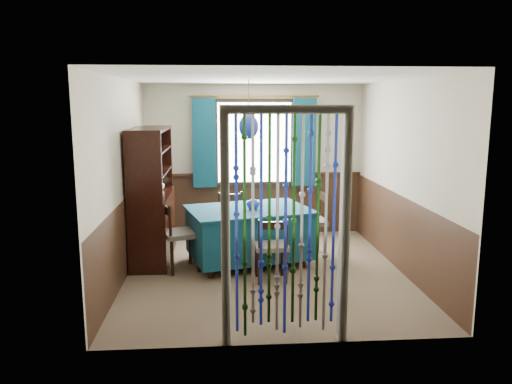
{
  "coord_description": "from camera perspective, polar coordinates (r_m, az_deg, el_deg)",
  "views": [
    {
      "loc": [
        -0.59,
        -6.26,
        2.2
      ],
      "look_at": [
        -0.09,
        0.34,
        1.01
      ],
      "focal_mm": 35.0,
      "sensor_mm": 36.0,
      "label": 1
    }
  ],
  "objects": [
    {
      "name": "wainscot_left",
      "position": [
        6.59,
        -14.65,
        -5.08
      ],
      "size": [
        0.0,
        4.0,
        4.0
      ],
      "primitive_type": "plane",
      "rotation": [
        1.57,
        0.0,
        1.57
      ],
      "color": "#382215",
      "rests_on": "ground"
    },
    {
      "name": "chair_left",
      "position": [
        6.67,
        -8.83,
        -4.81
      ],
      "size": [
        0.56,
        0.57,
        0.92
      ],
      "rotation": [
        0.0,
        0.0,
        -1.22
      ],
      "color": "black",
      "rests_on": "floor"
    },
    {
      "name": "window",
      "position": [
        8.25,
        -0.19,
        5.68
      ],
      "size": [
        1.32,
        0.12,
        1.42
      ],
      "primitive_type": "cube",
      "color": "black",
      "rests_on": "wall_back"
    },
    {
      "name": "wall_front",
      "position": [
        4.4,
        3.51,
        -2.27
      ],
      "size": [
        3.6,
        0.0,
        3.6
      ],
      "primitive_type": "plane",
      "rotation": [
        -1.57,
        0.0,
        0.0
      ],
      "color": "beige",
      "rests_on": "ground"
    },
    {
      "name": "sideboard",
      "position": [
        7.18,
        -11.76,
        -2.59
      ],
      "size": [
        0.5,
        1.42,
        1.86
      ],
      "rotation": [
        0.0,
        0.0,
        -0.0
      ],
      "color": "black",
      "rests_on": "floor"
    },
    {
      "name": "wall_left",
      "position": [
        6.44,
        -15.08,
        1.37
      ],
      "size": [
        0.0,
        4.0,
        4.0
      ],
      "primitive_type": "plane",
      "rotation": [
        1.57,
        0.0,
        1.57
      ],
      "color": "beige",
      "rests_on": "ground"
    },
    {
      "name": "dining_table",
      "position": [
        6.87,
        -0.81,
        -4.57
      ],
      "size": [
        1.84,
        1.49,
        0.78
      ],
      "rotation": [
        0.0,
        0.0,
        0.26
      ],
      "color": "#104155",
      "rests_on": "floor"
    },
    {
      "name": "chair_near",
      "position": [
        6.2,
        1.79,
        -6.31
      ],
      "size": [
        0.42,
        0.4,
        0.82
      ],
      "rotation": [
        0.0,
        0.0,
        0.03
      ],
      "color": "black",
      "rests_on": "floor"
    },
    {
      "name": "wainscot_right",
      "position": [
        6.9,
        16.02,
        -4.46
      ],
      "size": [
        0.0,
        4.0,
        4.0
      ],
      "primitive_type": "plane",
      "rotation": [
        1.57,
        0.0,
        -1.57
      ],
      "color": "#382215",
      "rests_on": "ground"
    },
    {
      "name": "doorway",
      "position": [
        4.5,
        3.38,
        -4.59
      ],
      "size": [
        1.16,
        0.12,
        2.18
      ],
      "primitive_type": null,
      "color": "silver",
      "rests_on": "ground"
    },
    {
      "name": "wainscot_front",
      "position": [
        4.63,
        3.39,
        -11.32
      ],
      "size": [
        3.6,
        0.0,
        3.6
      ],
      "primitive_type": "plane",
      "rotation": [
        -1.57,
        0.0,
        0.0
      ],
      "color": "#382215",
      "rests_on": "ground"
    },
    {
      "name": "ceiling",
      "position": [
        6.29,
        1.12,
        12.94
      ],
      "size": [
        4.0,
        4.0,
        0.0
      ],
      "primitive_type": "plane",
      "rotation": [
        3.14,
        0.0,
        0.0
      ],
      "color": "silver",
      "rests_on": "ground"
    },
    {
      "name": "chair_right",
      "position": [
        7.23,
        6.35,
        -3.4
      ],
      "size": [
        0.48,
        0.5,
        0.96
      ],
      "rotation": [
        0.0,
        0.0,
        1.64
      ],
      "color": "black",
      "rests_on": "floor"
    },
    {
      "name": "bowl_shelf",
      "position": [
        6.74,
        -11.81,
        2.26
      ],
      "size": [
        0.23,
        0.23,
        0.05
      ],
      "primitive_type": "imported",
      "rotation": [
        0.0,
        0.0,
        -0.22
      ],
      "color": "beige",
      "rests_on": "sideboard"
    },
    {
      "name": "vase_sideboard",
      "position": [
        7.48,
        -11.04,
        0.94
      ],
      "size": [
        0.22,
        0.22,
        0.19
      ],
      "primitive_type": "imported",
      "rotation": [
        0.0,
        0.0,
        -0.28
      ],
      "color": "beige",
      "rests_on": "sideboard"
    },
    {
      "name": "chair_far",
      "position": [
        7.53,
        -2.63,
        -3.2
      ],
      "size": [
        0.5,
        0.49,
        0.86
      ],
      "rotation": [
        0.0,
        0.0,
        3.36
      ],
      "color": "black",
      "rests_on": "floor"
    },
    {
      "name": "wall_right",
      "position": [
        6.76,
        16.45,
        1.71
      ],
      "size": [
        0.0,
        4.0,
        4.0
      ],
      "primitive_type": "plane",
      "rotation": [
        1.57,
        0.0,
        -1.57
      ],
      "color": "beige",
      "rests_on": "ground"
    },
    {
      "name": "vase_table",
      "position": [
        6.74,
        -0.33,
        -1.26
      ],
      "size": [
        0.2,
        0.2,
        0.17
      ],
      "primitive_type": "imported",
      "rotation": [
        0.0,
        0.0,
        -0.29
      ],
      "color": "#162B9C",
      "rests_on": "dining_table"
    },
    {
      "name": "floor",
      "position": [
        6.66,
        1.04,
        -9.1
      ],
      "size": [
        4.0,
        4.0,
        0.0
      ],
      "primitive_type": "plane",
      "color": "brown",
      "rests_on": "ground"
    },
    {
      "name": "wall_back",
      "position": [
        8.33,
        -0.21,
        3.65
      ],
      "size": [
        3.6,
        0.0,
        3.6
      ],
      "primitive_type": "plane",
      "rotation": [
        1.57,
        0.0,
        0.0
      ],
      "color": "beige",
      "rests_on": "ground"
    },
    {
      "name": "wainscot_back",
      "position": [
        8.43,
        -0.2,
        -1.43
      ],
      "size": [
        3.6,
        0.0,
        3.6
      ],
      "primitive_type": "plane",
      "rotation": [
        1.57,
        0.0,
        0.0
      ],
      "color": "#382215",
      "rests_on": "ground"
    },
    {
      "name": "pendant_lamp",
      "position": [
        6.65,
        -0.84,
        7.49
      ],
      "size": [
        0.27,
        0.27,
        0.78
      ],
      "color": "olive",
      "rests_on": "ceiling"
    }
  ]
}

